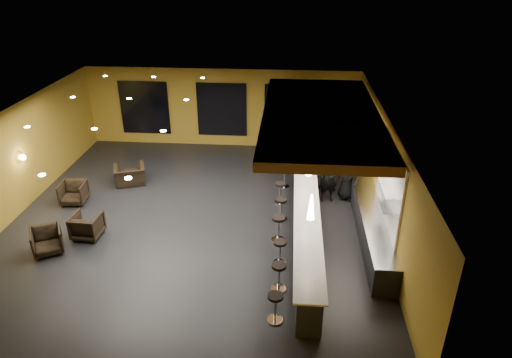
# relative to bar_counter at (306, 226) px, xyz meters

# --- Properties ---
(floor) EXTENTS (12.00, 13.00, 0.10)m
(floor) POSITION_rel_bar_counter_xyz_m (-3.65, 1.00, -0.55)
(floor) COLOR black
(floor) RESTS_ON ground
(ceiling) EXTENTS (12.00, 13.00, 0.10)m
(ceiling) POSITION_rel_bar_counter_xyz_m (-3.65, 1.00, 3.05)
(ceiling) COLOR black
(wall_back) EXTENTS (12.00, 0.10, 3.50)m
(wall_back) POSITION_rel_bar_counter_xyz_m (-3.65, 7.55, 1.25)
(wall_back) COLOR olive
(wall_back) RESTS_ON floor
(wall_front) EXTENTS (12.00, 0.10, 3.50)m
(wall_front) POSITION_rel_bar_counter_xyz_m (-3.65, -5.55, 1.25)
(wall_front) COLOR olive
(wall_front) RESTS_ON floor
(wall_left) EXTENTS (0.10, 13.00, 3.50)m
(wall_left) POSITION_rel_bar_counter_xyz_m (-9.70, 1.00, 1.25)
(wall_left) COLOR olive
(wall_left) RESTS_ON floor
(wall_right) EXTENTS (0.10, 13.00, 3.50)m
(wall_right) POSITION_rel_bar_counter_xyz_m (2.40, 1.00, 1.25)
(wall_right) COLOR olive
(wall_right) RESTS_ON floor
(wood_soffit) EXTENTS (3.60, 8.00, 0.28)m
(wood_soffit) POSITION_rel_bar_counter_xyz_m (0.35, 2.00, 2.86)
(wood_soffit) COLOR brown
(wood_soffit) RESTS_ON ceiling
(window_left) EXTENTS (2.20, 0.06, 2.40)m
(window_left) POSITION_rel_bar_counter_xyz_m (-7.15, 7.44, 1.20)
(window_left) COLOR black
(window_left) RESTS_ON wall_back
(window_center) EXTENTS (2.20, 0.06, 2.40)m
(window_center) POSITION_rel_bar_counter_xyz_m (-3.65, 7.44, 1.20)
(window_center) COLOR black
(window_center) RESTS_ON wall_back
(window_right) EXTENTS (2.20, 0.06, 2.40)m
(window_right) POSITION_rel_bar_counter_xyz_m (-0.65, 7.44, 1.20)
(window_right) COLOR black
(window_right) RESTS_ON wall_back
(tile_backsplash) EXTENTS (0.06, 3.20, 2.40)m
(tile_backsplash) POSITION_rel_bar_counter_xyz_m (2.31, 0.00, 1.50)
(tile_backsplash) COLOR white
(tile_backsplash) RESTS_ON wall_right
(bar_counter) EXTENTS (0.60, 8.00, 1.00)m
(bar_counter) POSITION_rel_bar_counter_xyz_m (0.00, 0.00, 0.00)
(bar_counter) COLOR black
(bar_counter) RESTS_ON floor
(bar_top) EXTENTS (0.78, 8.10, 0.05)m
(bar_top) POSITION_rel_bar_counter_xyz_m (0.00, 0.00, 0.52)
(bar_top) COLOR white
(bar_top) RESTS_ON bar_counter
(prep_counter) EXTENTS (0.70, 6.00, 0.86)m
(prep_counter) POSITION_rel_bar_counter_xyz_m (2.00, 0.50, -0.07)
(prep_counter) COLOR black
(prep_counter) RESTS_ON floor
(prep_top) EXTENTS (0.72, 6.00, 0.03)m
(prep_top) POSITION_rel_bar_counter_xyz_m (2.00, 0.50, 0.39)
(prep_top) COLOR silver
(prep_top) RESTS_ON prep_counter
(wall_shelf_lower) EXTENTS (0.30, 1.50, 0.03)m
(wall_shelf_lower) POSITION_rel_bar_counter_xyz_m (2.17, -0.20, 1.10)
(wall_shelf_lower) COLOR silver
(wall_shelf_lower) RESTS_ON wall_right
(wall_shelf_upper) EXTENTS (0.30, 1.50, 0.03)m
(wall_shelf_upper) POSITION_rel_bar_counter_xyz_m (2.17, -0.20, 1.55)
(wall_shelf_upper) COLOR silver
(wall_shelf_upper) RESTS_ON wall_right
(column) EXTENTS (0.60, 0.60, 3.50)m
(column) POSITION_rel_bar_counter_xyz_m (0.00, 4.60, 1.25)
(column) COLOR brown
(column) RESTS_ON floor
(wall_sconce) EXTENTS (0.22, 0.22, 0.22)m
(wall_sconce) POSITION_rel_bar_counter_xyz_m (-9.53, 1.50, 1.30)
(wall_sconce) COLOR #FFE5B2
(wall_sconce) RESTS_ON wall_left
(pendant_0) EXTENTS (0.20, 0.20, 0.70)m
(pendant_0) POSITION_rel_bar_counter_xyz_m (0.00, -2.00, 1.85)
(pendant_0) COLOR white
(pendant_0) RESTS_ON wood_soffit
(pendant_1) EXTENTS (0.20, 0.20, 0.70)m
(pendant_1) POSITION_rel_bar_counter_xyz_m (0.00, 0.50, 1.85)
(pendant_1) COLOR white
(pendant_1) RESTS_ON wood_soffit
(pendant_2) EXTENTS (0.20, 0.20, 0.70)m
(pendant_2) POSITION_rel_bar_counter_xyz_m (0.00, 3.00, 1.85)
(pendant_2) COLOR white
(pendant_2) RESTS_ON wood_soffit
(staff_a) EXTENTS (0.73, 0.57, 1.78)m
(staff_a) POSITION_rel_bar_counter_xyz_m (0.82, 2.60, 0.39)
(staff_a) COLOR black
(staff_a) RESTS_ON floor
(staff_b) EXTENTS (0.98, 0.81, 1.86)m
(staff_b) POSITION_rel_bar_counter_xyz_m (0.93, 3.41, 0.43)
(staff_b) COLOR black
(staff_b) RESTS_ON floor
(staff_c) EXTENTS (0.94, 0.74, 1.69)m
(staff_c) POSITION_rel_bar_counter_xyz_m (1.50, 2.78, 0.35)
(staff_c) COLOR black
(staff_c) RESTS_ON floor
(armchair_a) EXTENTS (1.14, 1.15, 0.78)m
(armchair_a) POSITION_rel_bar_counter_xyz_m (-7.60, -1.20, -0.11)
(armchair_a) COLOR black
(armchair_a) RESTS_ON floor
(armchair_b) EXTENTS (0.88, 0.90, 0.78)m
(armchair_b) POSITION_rel_bar_counter_xyz_m (-6.75, -0.32, -0.11)
(armchair_b) COLOR black
(armchair_b) RESTS_ON floor
(armchair_c) EXTENTS (0.92, 0.94, 0.79)m
(armchair_c) POSITION_rel_bar_counter_xyz_m (-8.11, 1.71, -0.11)
(armchair_c) COLOR black
(armchair_c) RESTS_ON floor
(armchair_d) EXTENTS (1.40, 1.32, 0.74)m
(armchair_d) POSITION_rel_bar_counter_xyz_m (-6.62, 3.32, -0.13)
(armchair_d) COLOR black
(armchair_d) RESTS_ON floor
(bar_stool_0) EXTENTS (0.39, 0.39, 0.78)m
(bar_stool_0) POSITION_rel_bar_counter_xyz_m (-0.79, -3.49, -0.00)
(bar_stool_0) COLOR silver
(bar_stool_0) RESTS_ON floor
(bar_stool_1) EXTENTS (0.40, 0.40, 0.80)m
(bar_stool_1) POSITION_rel_bar_counter_xyz_m (-0.75, -2.35, 0.01)
(bar_stool_1) COLOR silver
(bar_stool_1) RESTS_ON floor
(bar_stool_2) EXTENTS (0.38, 0.38, 0.75)m
(bar_stool_2) POSITION_rel_bar_counter_xyz_m (-0.76, -1.24, -0.02)
(bar_stool_2) COLOR silver
(bar_stool_2) RESTS_ON floor
(bar_stool_3) EXTENTS (0.43, 0.43, 0.84)m
(bar_stool_3) POSITION_rel_bar_counter_xyz_m (-0.84, -0.08, 0.04)
(bar_stool_3) COLOR silver
(bar_stool_3) RESTS_ON floor
(bar_stool_4) EXTENTS (0.38, 0.38, 0.76)m
(bar_stool_4) POSITION_rel_bar_counter_xyz_m (-0.79, 1.19, -0.01)
(bar_stool_4) COLOR silver
(bar_stool_4) RESTS_ON floor
(bar_stool_5) EXTENTS (0.39, 0.39, 0.78)m
(bar_stool_5) POSITION_rel_bar_counter_xyz_m (-0.86, 2.30, -0.00)
(bar_stool_5) COLOR silver
(bar_stool_5) RESTS_ON floor
(bar_stool_6) EXTENTS (0.37, 0.37, 0.74)m
(bar_stool_6) POSITION_rel_bar_counter_xyz_m (-0.74, 3.53, -0.03)
(bar_stool_6) COLOR silver
(bar_stool_6) RESTS_ON floor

